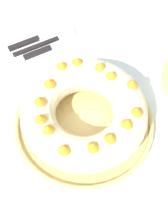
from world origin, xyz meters
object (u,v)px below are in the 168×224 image
(cake_knife, at_px, (50,48))
(napkin, at_px, (166,224))
(serving_knife, at_px, (37,39))
(serving_dish, at_px, (84,123))
(bundt_cake, at_px, (84,112))
(fork, at_px, (50,41))

(cake_knife, bearing_deg, napkin, 0.29)
(serving_knife, height_order, cake_knife, same)
(serving_dish, relative_size, cake_knife, 1.85)
(bundt_cake, bearing_deg, fork, 172.56)
(fork, height_order, napkin, fork)
(serving_knife, xyz_separation_m, cake_knife, (0.05, 0.02, 0.00))
(bundt_cake, relative_size, serving_knife, 1.42)
(serving_dish, xyz_separation_m, bundt_cake, (0.00, 0.00, 0.05))
(fork, xyz_separation_m, serving_knife, (-0.03, -0.03, 0.00))
(fork, bearing_deg, serving_knife, -137.39)
(serving_dish, bearing_deg, napkin, 8.53)
(fork, relative_size, cake_knife, 1.06)
(serving_dish, relative_size, serving_knife, 1.64)
(cake_knife, xyz_separation_m, napkin, (0.54, 0.02, -0.00))
(bundt_cake, height_order, napkin, bundt_cake)
(serving_dish, height_order, bundt_cake, bundt_cake)
(cake_knife, bearing_deg, serving_dish, -7.26)
(serving_knife, distance_m, cake_knife, 0.05)
(bundt_cake, height_order, serving_knife, bundt_cake)
(bundt_cake, height_order, cake_knife, bundt_cake)
(bundt_cake, bearing_deg, napkin, 8.52)
(cake_knife, bearing_deg, fork, 154.56)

